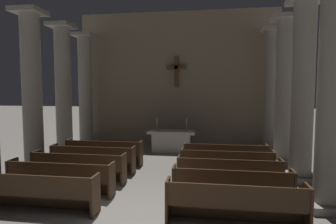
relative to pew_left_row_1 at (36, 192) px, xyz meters
name	(u,v)px	position (x,y,z in m)	size (l,w,h in m)	color
ground_plane	(131,217)	(2.35, 0.04, -0.48)	(80.00, 80.00, 0.00)	gray
pew_left_row_1	(36,192)	(0.00, 0.00, 0.00)	(3.04, 0.50, 0.95)	#422B19
pew_left_row_2	(60,178)	(0.00, 1.10, 0.00)	(3.04, 0.50, 0.95)	#422B19
pew_left_row_3	(78,167)	(0.00, 2.20, 0.00)	(3.04, 0.50, 0.95)	#422B19
pew_left_row_4	(93,159)	(0.00, 3.30, 0.00)	(3.04, 0.50, 0.95)	#422B19
pew_left_row_5	(104,152)	(0.00, 4.40, 0.00)	(3.04, 0.50, 0.95)	#422B19
pew_right_row_1	(235,204)	(4.70, 0.00, 0.00)	(3.04, 0.50, 0.95)	#422B19
pew_right_row_2	(232,186)	(4.70, 1.10, 0.00)	(3.04, 0.50, 0.95)	#422B19
pew_right_row_3	(229,174)	(4.70, 2.20, 0.00)	(3.04, 0.50, 0.95)	#422B19
pew_right_row_4	(227,164)	(4.70, 3.30, 0.00)	(3.04, 0.50, 0.95)	#422B19
pew_right_row_5	(225,156)	(4.70, 4.40, 0.00)	(3.04, 0.50, 0.95)	#422B19
column_right_nearest	(333,95)	(7.02, 1.16, 2.34)	(1.04, 1.04, 5.81)	#9E998E
column_left_second	(32,93)	(-2.32, 3.39, 2.34)	(1.04, 1.04, 5.81)	#9E998E
column_right_second	(302,93)	(7.02, 3.39, 2.34)	(1.04, 1.04, 5.81)	#9E998E
column_left_third	(63,92)	(-2.32, 5.62, 2.34)	(1.04, 1.04, 5.81)	#9E998E
column_right_third	(284,93)	(7.02, 5.62, 2.34)	(1.04, 1.04, 5.81)	#9E998E
column_left_fourth	(85,92)	(-2.32, 7.86, 2.34)	(1.04, 1.04, 5.81)	#9E998E
column_right_fourth	(272,92)	(7.02, 7.86, 2.34)	(1.04, 1.04, 5.81)	#9E998E
altar	(171,141)	(2.35, 6.91, 0.06)	(2.20, 0.90, 1.01)	#BCB7AD
candlestick_left	(157,127)	(1.65, 6.91, 0.72)	(0.16, 0.16, 0.60)	#B79338
candlestick_right	(186,127)	(3.05, 6.91, 0.72)	(0.16, 0.16, 0.60)	#B79338
apse_with_cross	(177,79)	(2.35, 8.97, 3.04)	(10.46, 0.44, 7.02)	gray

